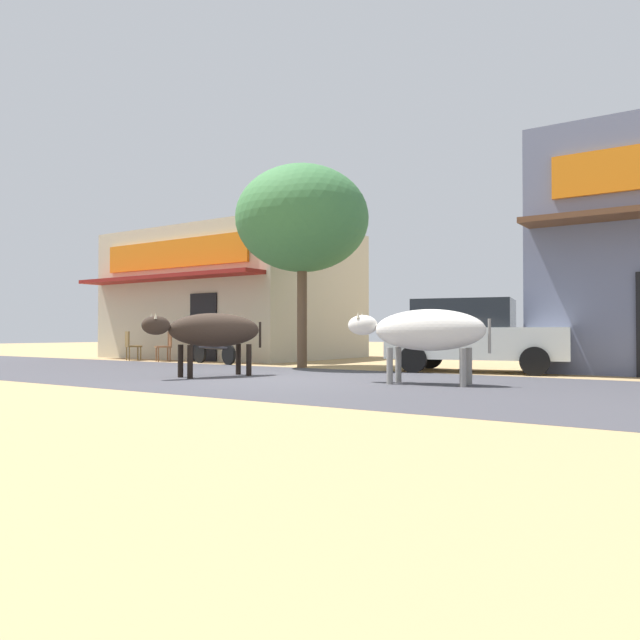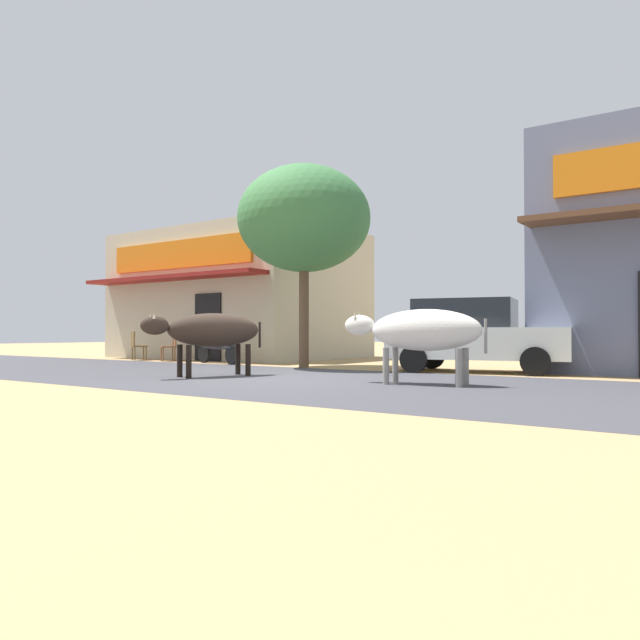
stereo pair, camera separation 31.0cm
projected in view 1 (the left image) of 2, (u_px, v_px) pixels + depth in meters
The scene contains 10 objects.
ground at pixel (272, 379), 11.87m from camera, with size 80.00×80.00×0.00m, color tan.
asphalt_road at pixel (272, 378), 11.87m from camera, with size 72.00×6.36×0.00m, color #3D3D43.
storefront_left_cafe at pixel (234, 296), 22.04m from camera, with size 7.85×6.59×4.37m.
roadside_tree at pixel (302, 219), 15.64m from camera, with size 3.39×3.39×5.15m.
parked_hatchback_car at pixel (473, 335), 13.93m from camera, with size 4.17×2.53×1.64m.
parked_motorcycle at pixel (215, 348), 17.33m from camera, with size 1.97×0.51×1.03m.
cow_near_brown at pixel (212, 331), 12.35m from camera, with size 1.25×2.55×1.28m.
cow_far_dark at pixel (425, 331), 10.55m from camera, with size 2.52×1.00×1.29m.
cafe_chair_near_tree at pixel (166, 345), 18.82m from camera, with size 0.60×0.60×0.92m.
cafe_chair_by_doorway at pixel (131, 344), 19.38m from camera, with size 0.59×0.59×0.92m.
Camera 1 is at (7.43, -9.33, 0.90)m, focal length 34.50 mm.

